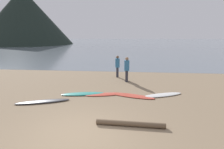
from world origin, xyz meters
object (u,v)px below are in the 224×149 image
(person_0, at_px, (117,65))
(driftwood_log, at_px, (130,124))
(surfboard_1, at_px, (83,94))
(surfboard_2, at_px, (103,94))
(person_1, at_px, (127,67))
(surfboard_4, at_px, (162,95))
(surfboard_3, at_px, (132,96))
(surfboard_0, at_px, (43,102))

(person_0, bearing_deg, driftwood_log, -16.47)
(surfboard_1, distance_m, person_0, 4.64)
(surfboard_1, bearing_deg, surfboard_2, -10.01)
(person_0, relative_size, driftwood_log, 0.66)
(surfboard_2, distance_m, person_1, 3.28)
(person_1, bearing_deg, surfboard_4, 114.40)
(surfboard_3, distance_m, person_0, 4.53)
(surfboard_4, bearing_deg, surfboard_3, 165.45)
(surfboard_3, height_order, driftwood_log, driftwood_log)
(surfboard_1, relative_size, driftwood_log, 0.94)
(surfboard_0, bearing_deg, person_0, 40.69)
(surfboard_0, distance_m, person_0, 6.49)
(surfboard_3, height_order, surfboard_4, surfboard_4)
(surfboard_0, height_order, person_0, person_0)
(person_1, bearing_deg, driftwood_log, 81.88)
(surfboard_0, relative_size, surfboard_3, 1.02)
(surfboard_3, bearing_deg, surfboard_4, 27.78)
(surfboard_0, xyz_separation_m, surfboard_4, (5.71, 1.60, -0.01))
(surfboard_3, bearing_deg, surfboard_0, -143.94)
(surfboard_0, distance_m, driftwood_log, 4.53)
(surfboard_1, relative_size, surfboard_4, 1.01)
(surfboard_0, relative_size, surfboard_1, 1.09)
(surfboard_4, bearing_deg, surfboard_0, 171.50)
(surfboard_0, distance_m, surfboard_3, 4.34)
(surfboard_2, bearing_deg, surfboard_4, -11.37)
(surfboard_1, xyz_separation_m, person_1, (2.20, 2.98, 0.93))
(surfboard_0, relative_size, driftwood_log, 1.02)
(surfboard_1, xyz_separation_m, surfboard_2, (1.07, 0.05, -0.01))
(surfboard_1, distance_m, surfboard_2, 1.07)
(surfboard_0, bearing_deg, surfboard_1, 19.68)
(surfboard_3, relative_size, driftwood_log, 1.00)
(surfboard_2, height_order, person_1, person_1)
(person_1, bearing_deg, surfboard_1, 42.69)
(surfboard_2, relative_size, surfboard_4, 0.87)
(person_1, bearing_deg, surfboard_2, 58.01)
(surfboard_4, height_order, driftwood_log, driftwood_log)
(surfboard_1, relative_size, surfboard_3, 0.94)
(person_1, bearing_deg, surfboard_3, 85.75)
(surfboard_3, distance_m, person_1, 3.16)
(person_0, bearing_deg, person_1, 4.25)
(surfboard_2, bearing_deg, driftwood_log, -81.98)
(surfboard_1, xyz_separation_m, person_0, (1.49, 4.30, 0.89))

